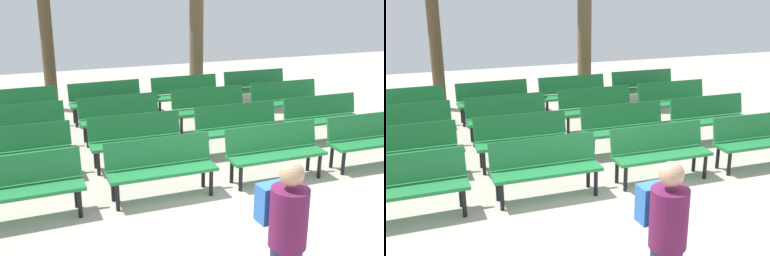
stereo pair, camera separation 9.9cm
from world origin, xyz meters
TOP-DOWN VIEW (x-y plane):
  - ground_plane at (0.00, 0.00)m, footprint 24.00×24.00m
  - bench_r0_c0 at (-2.88, 1.53)m, footprint 1.62×0.54m
  - bench_r0_c1 at (-0.96, 1.59)m, footprint 1.61×0.50m
  - bench_r0_c2 at (0.92, 1.61)m, footprint 1.61×0.51m
  - bench_r0_c3 at (2.77, 1.61)m, footprint 1.60×0.48m
  - bench_r1_c0 at (-2.88, 2.89)m, footprint 1.62×0.54m
  - bench_r1_c1 at (-1.01, 2.91)m, footprint 1.60×0.48m
  - bench_r1_c2 at (0.90, 2.95)m, footprint 1.61×0.50m
  - bench_r1_c3 at (2.73, 2.99)m, footprint 1.60×0.49m
  - bench_r2_c0 at (-2.87, 4.26)m, footprint 1.61×0.51m
  - bench_r2_c1 at (-1.00, 4.33)m, footprint 1.61×0.53m
  - bench_r2_c2 at (0.89, 4.37)m, footprint 1.60×0.48m
  - bench_r2_c3 at (2.72, 4.41)m, footprint 1.60×0.49m
  - bench_r3_c0 at (-2.89, 5.64)m, footprint 1.61×0.53m
  - bench_r3_c1 at (-1.05, 5.70)m, footprint 1.61×0.52m
  - bench_r3_c2 at (0.82, 5.70)m, footprint 1.60×0.49m
  - bench_r3_c3 at (2.68, 5.78)m, footprint 1.61×0.50m
  - visitor_with_backpack at (-0.65, -1.41)m, footprint 0.37×0.55m

SIDE VIEW (x-z plane):
  - ground_plane at x=0.00m, z-range 0.00..0.00m
  - bench_r0_c0 at x=-2.88m, z-range 0.07..0.94m
  - bench_r0_c1 at x=-0.96m, z-range 0.07..0.94m
  - bench_r0_c2 at x=0.92m, z-range 0.07..0.94m
  - bench_r0_c3 at x=2.77m, z-range 0.07..0.94m
  - bench_r1_c0 at x=-2.88m, z-range 0.07..0.94m
  - bench_r1_c1 at x=-1.01m, z-range 0.07..0.94m
  - bench_r1_c2 at x=0.90m, z-range 0.07..0.94m
  - bench_r1_c3 at x=2.73m, z-range 0.07..0.94m
  - bench_r2_c0 at x=-2.87m, z-range 0.07..0.94m
  - bench_r2_c1 at x=-1.00m, z-range 0.07..0.94m
  - bench_r2_c2 at x=0.89m, z-range 0.07..0.94m
  - bench_r2_c3 at x=2.72m, z-range 0.07..0.94m
  - bench_r3_c0 at x=-2.89m, z-range 0.07..0.94m
  - bench_r3_c1 at x=-1.05m, z-range 0.07..0.94m
  - bench_r3_c2 at x=0.82m, z-range 0.07..0.94m
  - bench_r3_c3 at x=2.68m, z-range 0.07..0.94m
  - visitor_with_backpack at x=-0.65m, z-range 0.11..1.76m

